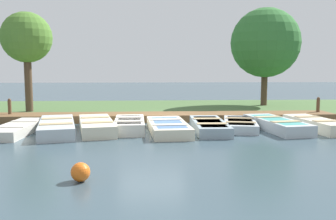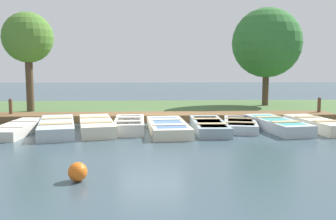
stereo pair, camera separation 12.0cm
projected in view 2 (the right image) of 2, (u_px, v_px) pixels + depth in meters
The scene contains 17 objects.
ground_plane at pixel (152, 125), 14.12m from camera, with size 80.00×80.00×0.00m, color #384C56.
shore_bank at pixel (152, 109), 19.07m from camera, with size 8.00×24.00×0.15m.
dock_walkway at pixel (152, 117), 15.41m from camera, with size 1.44×15.03×0.29m.
rowboat_0 at pixel (19, 128), 12.48m from camera, with size 3.30×1.18×0.33m.
rowboat_1 at pixel (57, 127), 12.52m from camera, with size 3.69×1.84×0.42m.
rowboat_2 at pixel (96, 125), 12.79m from camera, with size 3.42×1.68×0.42m.
rowboat_3 at pixel (129, 125), 12.96m from camera, with size 2.70×1.08×0.42m.
rowboat_4 at pixel (168, 127), 12.60m from camera, with size 3.32×1.43×0.37m.
rowboat_5 at pixel (209, 126), 12.87m from camera, with size 3.21×1.13×0.36m.
rowboat_6 at pixel (240, 124), 13.31m from camera, with size 2.86×1.60×0.33m.
rowboat_7 at pixel (277, 125), 13.01m from camera, with size 3.38×1.55×0.40m.
rowboat_8 at pixel (317, 124), 13.04m from camera, with size 3.03×1.40×0.41m.
mooring_post_near at pixel (11, 110), 15.25m from camera, with size 0.14×0.14×0.93m.
mooring_post_far at pixel (319, 108), 15.86m from camera, with size 0.14×0.14×0.93m.
buoy at pixel (78, 172), 7.18m from camera, with size 0.37×0.37×0.37m.
park_tree_far_left at pixel (28, 39), 17.01m from camera, with size 2.29×2.29×4.68m.
park_tree_left at pixel (267, 43), 19.77m from camera, with size 3.67×3.67×5.31m.
Camera 2 is at (13.97, -0.06, 2.19)m, focal length 40.00 mm.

